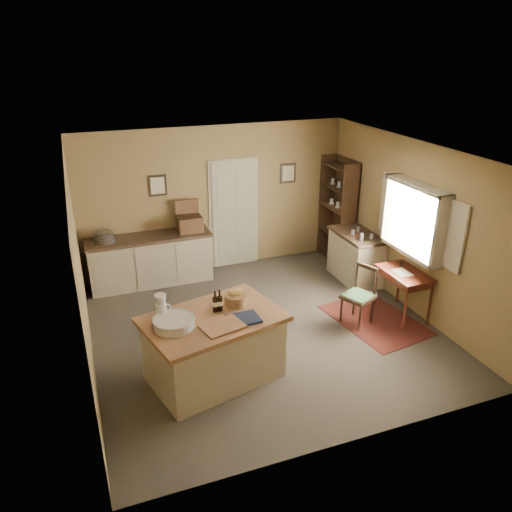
{
  "coord_description": "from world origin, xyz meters",
  "views": [
    {
      "loc": [
        -2.39,
        -6.1,
        4.08
      ],
      "look_at": [
        -0.05,
        0.2,
        1.15
      ],
      "focal_mm": 35.0,
      "sensor_mm": 36.0,
      "label": 1
    }
  ],
  "objects": [
    {
      "name": "right_cabinet",
      "position": [
        2.2,
        1.04,
        0.46
      ],
      "size": [
        0.62,
        1.11,
        0.99
      ],
      "color": "#BFB398",
      "rests_on": "ground"
    },
    {
      "name": "wall_back",
      "position": [
        0.0,
        2.5,
        1.35
      ],
      "size": [
        5.0,
        0.1,
        2.7
      ],
      "primitive_type": "cube",
      "color": "olive",
      "rests_on": "ground"
    },
    {
      "name": "wall_right",
      "position": [
        2.5,
        0.0,
        1.35
      ],
      "size": [
        0.1,
        5.0,
        2.7
      ],
      "primitive_type": "cube",
      "color": "olive",
      "rests_on": "ground"
    },
    {
      "name": "ceiling",
      "position": [
        0.0,
        0.0,
        2.7
      ],
      "size": [
        5.0,
        5.0,
        0.0
      ],
      "primitive_type": "plane",
      "color": "silver",
      "rests_on": "wall_back"
    },
    {
      "name": "sideboard",
      "position": [
        -1.31,
        2.2,
        0.48
      ],
      "size": [
        2.17,
        0.62,
        1.18
      ],
      "color": "#BFB398",
      "rests_on": "ground"
    },
    {
      "name": "desk_chair",
      "position": [
        1.42,
        -0.32,
        0.45
      ],
      "size": [
        0.56,
        0.56,
        0.91
      ],
      "primitive_type": null,
      "rotation": [
        0.0,
        0.0,
        0.43
      ],
      "color": "#321F14",
      "rests_on": "ground"
    },
    {
      "name": "wall_left",
      "position": [
        -2.5,
        0.0,
        1.35
      ],
      "size": [
        0.1,
        5.0,
        2.7
      ],
      "primitive_type": "cube",
      "color": "olive",
      "rests_on": "ground"
    },
    {
      "name": "wall_front",
      "position": [
        0.0,
        -2.5,
        1.35
      ],
      "size": [
        5.0,
        0.1,
        2.7
      ],
      "primitive_type": "cube",
      "color": "olive",
      "rests_on": "ground"
    },
    {
      "name": "door",
      "position": [
        0.35,
        2.47,
        1.05
      ],
      "size": [
        0.97,
        0.06,
        2.11
      ],
      "primitive_type": "cube",
      "color": "#ADAC93",
      "rests_on": "ground"
    },
    {
      "name": "rug",
      "position": [
        1.75,
        -0.37,
        0.0
      ],
      "size": [
        1.32,
        1.74,
        0.01
      ],
      "primitive_type": "cube",
      "rotation": [
        0.0,
        0.0,
        0.15
      ],
      "color": "#461714",
      "rests_on": "ground"
    },
    {
      "name": "ground",
      "position": [
        0.0,
        0.0,
        0.0
      ],
      "size": [
        5.0,
        5.0,
        0.0
      ],
      "primitive_type": "plane",
      "color": "#4E453B",
      "rests_on": "ground"
    },
    {
      "name": "window",
      "position": [
        2.42,
        -0.2,
        1.55
      ],
      "size": [
        0.25,
        1.99,
        1.12
      ],
      "color": "#BFB398",
      "rests_on": "ground"
    },
    {
      "name": "writing_desk",
      "position": [
        2.2,
        -0.37,
        0.67
      ],
      "size": [
        0.53,
        0.87,
        0.82
      ],
      "color": "#3A140C",
      "rests_on": "ground"
    },
    {
      "name": "framed_prints",
      "position": [
        0.2,
        2.48,
        1.72
      ],
      "size": [
        2.82,
        0.02,
        0.38
      ],
      "color": "black",
      "rests_on": "ground"
    },
    {
      "name": "work_island",
      "position": [
        -1.03,
        -0.88,
        0.48
      ],
      "size": [
        1.91,
        1.48,
        1.2
      ],
      "rotation": [
        0.0,
        0.0,
        0.25
      ],
      "color": "#BFB398",
      "rests_on": "ground"
    },
    {
      "name": "shelving_unit",
      "position": [
        2.35,
        2.0,
        1.01
      ],
      "size": [
        0.35,
        0.91,
        2.03
      ],
      "color": "#321F14",
      "rests_on": "ground"
    }
  ]
}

